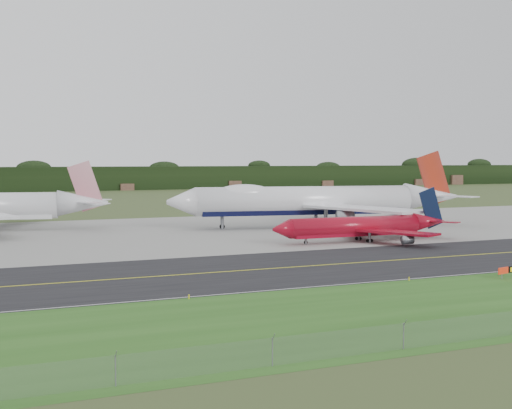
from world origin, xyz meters
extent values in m
plane|color=#31431F|center=(0.00, 0.00, 0.00)|extent=(600.00, 600.00, 0.00)
cube|color=#265418|center=(0.00, -35.00, 0.01)|extent=(400.00, 30.00, 0.01)
cube|color=black|center=(0.00, -4.00, 0.01)|extent=(400.00, 32.00, 0.02)
cube|color=gray|center=(0.00, 51.00, 0.01)|extent=(400.00, 78.00, 0.01)
cube|color=yellow|center=(0.00, -4.00, 0.03)|extent=(400.00, 0.40, 0.00)
cube|color=silver|center=(0.00, -19.50, 0.03)|extent=(400.00, 0.25, 0.00)
cube|color=black|center=(0.00, 275.00, 6.00)|extent=(700.00, 24.00, 12.00)
cylinder|color=white|center=(23.99, 50.01, 6.27)|extent=(51.31, 15.32, 6.47)
cube|color=black|center=(23.99, 50.01, 4.17)|extent=(48.52, 13.28, 2.27)
cone|color=white|center=(-4.24, 55.04, 6.27)|extent=(7.41, 7.49, 6.47)
cone|color=white|center=(55.70, 44.36, 6.76)|extent=(14.38, 8.73, 6.47)
ellipsoid|color=white|center=(9.94, 52.51, 8.05)|extent=(13.96, 7.73, 4.13)
cube|color=white|center=(30.17, 34.26, 5.14)|extent=(16.31, 30.24, 0.55)
cube|color=white|center=(35.23, 62.65, 5.14)|extent=(24.12, 28.89, 0.55)
cube|color=#A62813|center=(56.41, 44.23, 11.15)|extent=(9.25, 2.14, 13.41)
cylinder|color=gray|center=(26.37, 35.57, 3.37)|extent=(3.96, 3.30, 2.72)
cylinder|color=gray|center=(31.21, 62.73, 3.37)|extent=(3.96, 3.30, 2.72)
cylinder|color=gray|center=(29.92, 22.20, 3.37)|extent=(3.96, 3.30, 2.72)
cylinder|color=gray|center=(39.16, 74.05, 3.37)|extent=(3.96, 3.30, 2.72)
cylinder|color=black|center=(4.92, 53.41, 0.58)|extent=(1.24, 0.72, 1.17)
cylinder|color=slate|center=(27.38, 45.79, 2.16)|extent=(1.05, 1.05, 4.33)
cylinder|color=black|center=(27.38, 45.79, 0.58)|extent=(1.25, 0.78, 1.17)
cylinder|color=slate|center=(28.63, 52.80, 2.16)|extent=(1.05, 1.05, 4.33)
cylinder|color=black|center=(28.63, 52.80, 0.58)|extent=(1.25, 0.78, 1.17)
cylinder|color=maroon|center=(19.06, 20.00, 3.00)|extent=(27.24, 4.15, 3.68)
cube|color=maroon|center=(19.06, 20.00, 1.81)|extent=(25.87, 3.21, 1.29)
cone|color=maroon|center=(3.77, 20.26, 3.00)|extent=(3.46, 3.74, 3.68)
cone|color=maroon|center=(36.24, 19.70, 3.28)|extent=(7.24, 3.80, 3.68)
cube|color=maroon|center=(23.59, 12.35, 2.36)|extent=(10.64, 15.83, 0.41)
cube|color=maroon|center=(23.86, 27.49, 2.36)|extent=(11.05, 15.76, 0.41)
cube|color=black|center=(36.75, 19.69, 6.05)|extent=(5.81, 0.39, 8.37)
cylinder|color=gray|center=(23.26, 8.73, 1.35)|extent=(2.04, 1.58, 1.55)
cylinder|color=gray|center=(23.64, 31.11, 1.35)|extent=(2.04, 1.58, 1.55)
cylinder|color=black|center=(8.73, 20.18, 0.33)|extent=(0.67, 0.31, 0.66)
cylinder|color=slate|center=(21.20, 17.94, 0.95)|extent=(0.52, 0.52, 1.90)
cylinder|color=black|center=(21.20, 17.94, 0.33)|extent=(0.67, 0.34, 0.66)
cylinder|color=slate|center=(21.27, 21.99, 0.95)|extent=(0.52, 0.52, 1.90)
cylinder|color=black|center=(21.27, 21.99, 0.33)|extent=(0.67, 0.34, 0.66)
cone|color=silver|center=(-23.70, 66.65, 5.90)|extent=(12.18, 8.26, 5.86)
cube|color=silver|center=(-39.68, 82.84, 4.43)|extent=(20.96, 23.69, 0.53)
cube|color=maroon|center=(-23.06, 66.50, 9.70)|extent=(7.97, 2.31, 11.65)
cylinder|color=gray|center=(-38.69, 88.55, 2.83)|extent=(3.68, 3.13, 2.46)
cylinder|color=slate|center=(14.43, -24.35, 0.33)|extent=(0.11, 0.11, 0.66)
cube|color=#B6230E|center=(14.70, -24.28, 1.09)|extent=(2.07, 0.67, 0.85)
cube|color=black|center=(16.45, -23.84, 1.09)|extent=(0.96, 0.40, 0.85)
cylinder|color=yellow|center=(-27.53, -20.50, 0.25)|extent=(0.16, 0.16, 0.50)
cylinder|color=yellow|center=(2.46, -20.50, 0.25)|extent=(0.16, 0.16, 0.50)
camera|label=1|loc=(-52.61, -96.27, 15.71)|focal=50.00mm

